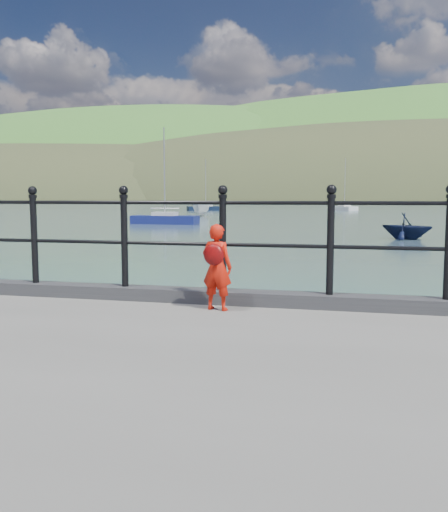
% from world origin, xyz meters
% --- Properties ---
extents(ground, '(600.00, 600.00, 0.00)m').
position_xyz_m(ground, '(0.00, 0.00, 0.00)').
color(ground, '#2D4251').
rests_on(ground, ground).
extents(kerb, '(60.00, 0.30, 0.15)m').
position_xyz_m(kerb, '(0.00, -0.15, 1.07)').
color(kerb, '#28282B').
rests_on(kerb, quay).
extents(railing, '(18.11, 0.11, 1.20)m').
position_xyz_m(railing, '(0.00, -0.15, 1.82)').
color(railing, black).
rests_on(railing, kerb).
extents(far_shore, '(830.00, 200.00, 156.00)m').
position_xyz_m(far_shore, '(38.34, 239.41, -22.57)').
color(far_shore, '#333A21').
rests_on(far_shore, ground).
extents(child, '(0.38, 0.33, 0.93)m').
position_xyz_m(child, '(0.63, -0.54, 1.48)').
color(child, red).
rests_on(child, quay).
extents(launch_white, '(2.34, 4.85, 1.80)m').
position_xyz_m(launch_white, '(-14.94, 53.89, 0.90)').
color(launch_white, white).
rests_on(launch_white, ground).
extents(launch_navy, '(3.42, 3.26, 1.41)m').
position_xyz_m(launch_navy, '(4.79, 23.80, 0.70)').
color(launch_navy, black).
rests_on(launch_navy, ground).
extents(sailboat_deep, '(4.57, 6.07, 8.87)m').
position_xyz_m(sailboat_deep, '(0.57, 87.50, 0.34)').
color(sailboat_deep, silver).
rests_on(sailboat_deep, ground).
extents(sailboat_port, '(5.53, 1.87, 8.05)m').
position_xyz_m(sailboat_port, '(-13.09, 36.30, 0.34)').
color(sailboat_port, navy).
rests_on(sailboat_port, ground).
extents(sailboat_left, '(6.23, 4.68, 8.67)m').
position_xyz_m(sailboat_left, '(-21.84, 81.00, 0.34)').
color(sailboat_left, black).
rests_on(sailboat_left, ground).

